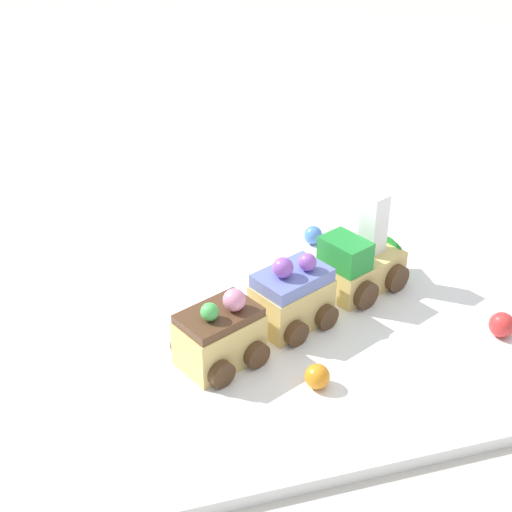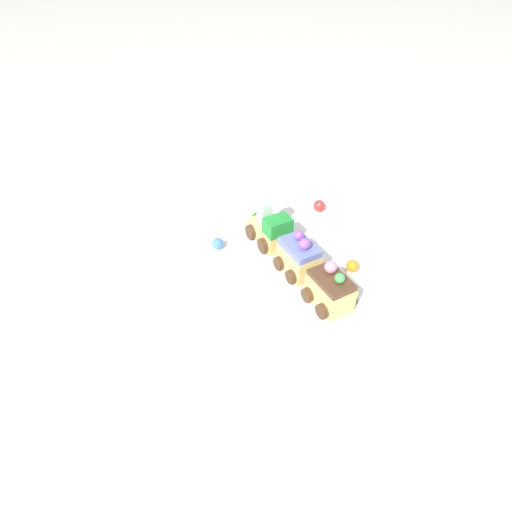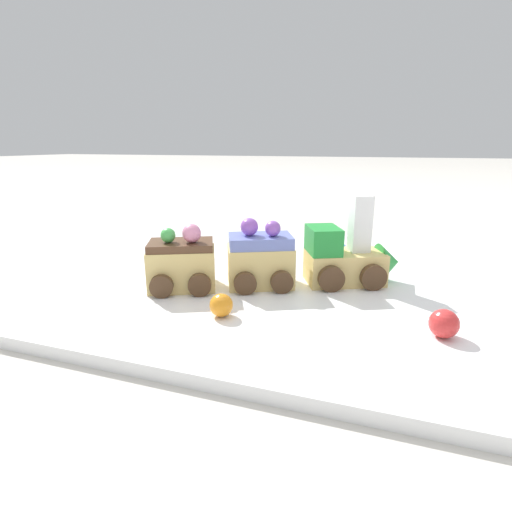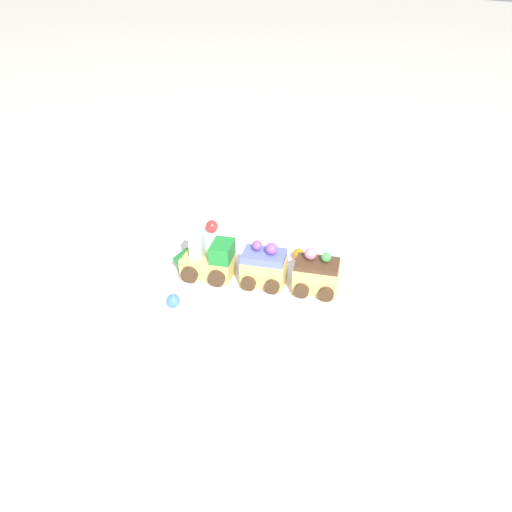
% 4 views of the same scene
% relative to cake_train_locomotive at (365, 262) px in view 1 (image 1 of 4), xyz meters
% --- Properties ---
extents(ground_plane, '(10.00, 10.00, 0.00)m').
position_rel_cake_train_locomotive_xyz_m(ground_plane, '(-0.09, 0.01, -0.04)').
color(ground_plane, beige).
extents(display_board, '(0.67, 0.48, 0.01)m').
position_rel_cake_train_locomotive_xyz_m(display_board, '(-0.09, 0.01, -0.03)').
color(display_board, white).
rests_on(display_board, ground_plane).
extents(cake_train_locomotive, '(0.12, 0.09, 0.10)m').
position_rel_cake_train_locomotive_xyz_m(cake_train_locomotive, '(0.00, 0.00, 0.00)').
color(cake_train_locomotive, '#E5C675').
rests_on(cake_train_locomotive, display_board).
extents(cake_car_blueberry, '(0.08, 0.08, 0.08)m').
position_rel_cake_train_locomotive_xyz_m(cake_car_blueberry, '(-0.09, -0.04, 0.00)').
color(cake_car_blueberry, '#E5C675').
rests_on(cake_car_blueberry, display_board).
extents(cake_car_chocolate, '(0.08, 0.08, 0.07)m').
position_rel_cake_train_locomotive_xyz_m(cake_car_chocolate, '(-0.17, -0.08, -0.00)').
color(cake_car_chocolate, '#E5C675').
rests_on(cake_car_chocolate, display_board).
extents(gumball_orange, '(0.02, 0.02, 0.02)m').
position_rel_cake_train_locomotive_xyz_m(gumball_orange, '(-0.10, -0.14, -0.02)').
color(gumball_orange, orange).
rests_on(gumball_orange, display_board).
extents(gumball_blue, '(0.02, 0.02, 0.02)m').
position_rel_cake_train_locomotive_xyz_m(gumball_blue, '(-0.02, 0.10, -0.02)').
color(gumball_blue, '#4C84E0').
rests_on(gumball_blue, display_board).
extents(gumball_red, '(0.02, 0.02, 0.02)m').
position_rel_cake_train_locomotive_xyz_m(gumball_red, '(0.09, -0.12, -0.02)').
color(gumball_red, red).
rests_on(gumball_red, display_board).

